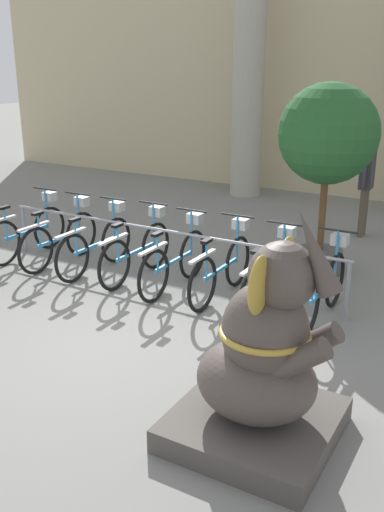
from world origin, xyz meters
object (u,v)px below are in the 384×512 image
Objects in this scene: elephant_statue at (262,365)px; bicycle_2 at (97,244)px; bicycle_0 at (28,231)px; bicycle_7 at (324,288)px; bicycle_1 at (61,237)px; bicycle_5 at (222,267)px; bicycle_6 at (270,278)px; bicycle_4 at (175,260)px; bicycle_3 at (137,250)px; potted_tree at (328,142)px; person_pedestrian at (367,177)px.

bicycle_2 is at bearing 146.35° from elephant_statue.
bicycle_0 is 1.00× the size of bicycle_2.
bicycle_1 is at bearing -179.59° from bicycle_7.
bicycle_0 and bicycle_5 have the same top height.
bicycle_1 is 4.13m from bicycle_7.
bicycle_0 is 4.13m from bicycle_6.
elephant_statue is at bearing -29.23° from bicycle_1.
bicycle_1 is (0.69, -0.00, 0.00)m from bicycle_0.
bicycle_1 is 2.06m from bicycle_4.
bicycle_1 is 1.00× the size of bicycle_3.
bicycle_1 is 3.44m from bicycle_6.
potted_tree is (2.88, 1.58, 1.51)m from bicycle_2.
bicycle_4 is at bearing -0.36° from bicycle_2.
bicycle_7 is (4.81, 0.03, 0.00)m from bicycle_0.
bicycle_1 and bicycle_7 have the same top height.
bicycle_3 is 2.75m from bicycle_7.
bicycle_0 is 0.97× the size of person_pedestrian.
bicycle_2 is 3.61m from potted_tree.
bicycle_4 is at bearing 0.00° from bicycle_1.
bicycle_7 is at bearing 0.41° from bicycle_1.
bicycle_1 is 0.97× the size of person_pedestrian.
bicycle_5 is 0.69m from bicycle_6.
bicycle_6 is (0.69, -0.05, 0.00)m from bicycle_5.
bicycle_5 is 0.63× the size of potted_tree.
bicycle_3 and bicycle_4 have the same top height.
bicycle_1 is 2.75m from bicycle_5.
bicycle_4 is 0.85× the size of elephant_statue.
bicycle_7 is (2.75, -0.05, 0.00)m from bicycle_3.
potted_tree is (4.26, 1.58, 1.51)m from bicycle_0.
bicycle_1 and bicycle_3 have the same top height.
potted_tree is at bearing 28.73° from bicycle_2.
person_pedestrian is at bearing 41.19° from bicycle_0.
bicycle_6 is at bearing 0.05° from bicycle_1.
bicycle_2 is 1.00× the size of bicycle_7.
bicycle_2 is at bearing 0.19° from bicycle_0.
bicycle_2 is 2.75m from bicycle_6.
bicycle_4 is at bearing -6.24° from bicycle_3.
bicycle_2 is 4.46m from elephant_statue.
bicycle_4 is 2.66m from potted_tree.
bicycle_6 is 2.66m from elephant_statue.
bicycle_6 is at bearing 111.24° from elephant_statue.
bicycle_3 is at bearing 140.00° from elephant_statue.
elephant_statue reaches higher than bicycle_6.
bicycle_3 is 4.40m from person_pedestrian.
person_pedestrian is at bearing 58.65° from bicycle_3.
bicycle_2 is 3.44m from bicycle_7.
bicycle_7 is 0.85× the size of elephant_statue.
bicycle_5 is at bearing 1.27° from bicycle_2.
elephant_statue is at bearing -25.86° from bicycle_0.
person_pedestrian is at bearing 46.17° from bicycle_1.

